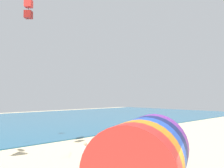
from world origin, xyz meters
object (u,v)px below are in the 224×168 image
bystander_near_water (150,141)px  bystander_mid_beach (85,154)px  kite_handler (150,157)px  kite_red_box (28,9)px  giant_inflatable_tube (144,159)px

bystander_near_water → bystander_mid_beach: (-6.45, 0.32, -0.06)m
kite_handler → bystander_near_water: bearing=36.9°
kite_red_box → bystander_near_water: 14.20m
giant_inflatable_tube → kite_handler: size_ratio=3.71×
kite_handler → kite_red_box: (-3.60, 8.78, 10.32)m
bystander_mid_beach → giant_inflatable_tube: bearing=-103.2°
giant_inflatable_tube → bystander_mid_beach: (1.39, 5.90, -1.02)m
giant_inflatable_tube → bystander_mid_beach: giant_inflatable_tube is taller
giant_inflatable_tube → kite_red_box: 14.56m
kite_red_box → kite_handler: bearing=-67.7°
kite_handler → bystander_mid_beach: (-2.09, 3.59, -0.12)m
kite_red_box → bystander_mid_beach: (1.51, -5.20, -10.44)m
kite_red_box → bystander_mid_beach: kite_red_box is taller
kite_handler → bystander_mid_beach: 4.15m
kite_handler → bystander_mid_beach: bearing=120.2°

